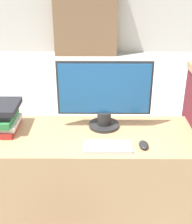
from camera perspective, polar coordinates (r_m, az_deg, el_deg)
The scene contains 6 objects.
desk at distance 2.30m, azimuth -1.40°, elevation -12.38°, with size 1.44×0.56×0.76m.
monitor at distance 2.09m, azimuth 1.54°, elevation 3.23°, with size 0.63×0.21×0.47m.
keyboard at distance 1.95m, azimuth 2.13°, elevation -6.36°, with size 0.30×0.14×0.02m.
mouse at distance 1.97m, azimuth 8.71°, elevation -5.95°, with size 0.06×0.10×0.03m.
book_stack at distance 2.20m, azimuth -16.62°, elevation -0.97°, with size 0.21×0.28×0.19m.
bookshelf_far at distance 6.67m, azimuth -1.94°, elevation 17.52°, with size 1.31×0.32×1.69m.
Camera 1 is at (0.07, -1.53, 1.80)m, focal length 50.00 mm.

